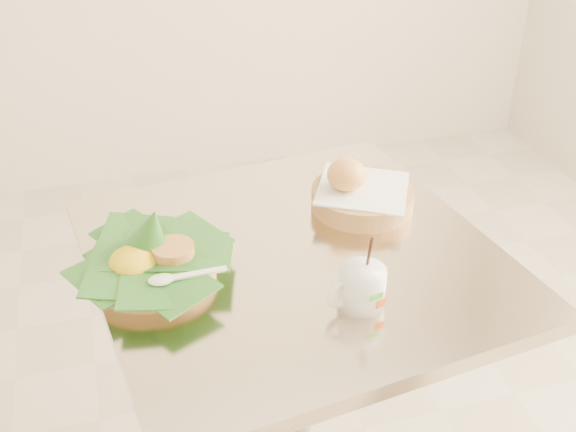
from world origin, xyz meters
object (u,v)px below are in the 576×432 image
object	(u,v)px
cafe_table	(295,346)
rice_basket	(151,257)
coffee_mug	(361,286)
bread_basket	(360,193)

from	to	relation	value
cafe_table	rice_basket	bearing A→B (deg)	178.75
rice_basket	coffee_mug	bearing A→B (deg)	-28.84
bread_basket	coffee_mug	distance (m)	0.31
coffee_mug	bread_basket	bearing A→B (deg)	69.50
rice_basket	bread_basket	bearing A→B (deg)	15.24
rice_basket	cafe_table	bearing A→B (deg)	-1.25
rice_basket	coffee_mug	size ratio (longest dim) A/B	2.04
cafe_table	rice_basket	world-z (taller)	rice_basket
bread_basket	coffee_mug	size ratio (longest dim) A/B	1.74
bread_basket	rice_basket	bearing A→B (deg)	-164.76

